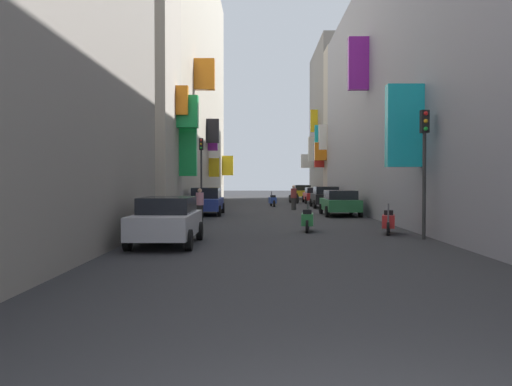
{
  "coord_description": "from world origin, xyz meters",
  "views": [
    {
      "loc": [
        -0.86,
        -3.66,
        1.96
      ],
      "look_at": [
        -1.02,
        24.05,
        1.32
      ],
      "focal_mm": 38.35,
      "sensor_mm": 36.0,
      "label": 1
    }
  ],
  "objects_px": {
    "parked_car_silver": "(167,220)",
    "traffic_light_near_corner": "(424,152)",
    "parked_car_green": "(340,202)",
    "scooter_red": "(389,221)",
    "pedestrian_crossing": "(200,205)",
    "pedestrian_near_left": "(294,198)",
    "traffic_light_far_corner": "(201,162)",
    "parked_car_yellow": "(302,192)",
    "scooter_green": "(307,219)",
    "parked_car_blue": "(206,201)",
    "parked_car_black": "(325,197)",
    "scooter_black": "(294,198)",
    "parked_car_red": "(314,195)",
    "scooter_blue": "(273,200)"
  },
  "relations": [
    {
      "from": "scooter_green",
      "to": "scooter_blue",
      "type": "distance_m",
      "value": 20.08
    },
    {
      "from": "parked_car_red",
      "to": "scooter_red",
      "type": "relative_size",
      "value": 2.47
    },
    {
      "from": "parked_car_silver",
      "to": "scooter_blue",
      "type": "bearing_deg",
      "value": 81.1
    },
    {
      "from": "parked_car_blue",
      "to": "traffic_light_far_corner",
      "type": "relative_size",
      "value": 0.96
    },
    {
      "from": "parked_car_yellow",
      "to": "pedestrian_crossing",
      "type": "relative_size",
      "value": 2.47
    },
    {
      "from": "scooter_black",
      "to": "pedestrian_near_left",
      "type": "xyz_separation_m",
      "value": [
        -0.69,
        -10.75,
        0.35
      ]
    },
    {
      "from": "scooter_green",
      "to": "scooter_black",
      "type": "relative_size",
      "value": 1.04
    },
    {
      "from": "parked_car_green",
      "to": "scooter_red",
      "type": "height_order",
      "value": "parked_car_green"
    },
    {
      "from": "parked_car_silver",
      "to": "traffic_light_near_corner",
      "type": "bearing_deg",
      "value": 10.61
    },
    {
      "from": "scooter_black",
      "to": "pedestrian_crossing",
      "type": "relative_size",
      "value": 1.16
    },
    {
      "from": "parked_car_black",
      "to": "parked_car_silver",
      "type": "relative_size",
      "value": 0.98
    },
    {
      "from": "parked_car_silver",
      "to": "traffic_light_far_corner",
      "type": "relative_size",
      "value": 0.89
    },
    {
      "from": "pedestrian_crossing",
      "to": "traffic_light_far_corner",
      "type": "xyz_separation_m",
      "value": [
        -0.88,
        8.98,
        2.37
      ]
    },
    {
      "from": "parked_car_yellow",
      "to": "pedestrian_crossing",
      "type": "bearing_deg",
      "value": -103.43
    },
    {
      "from": "scooter_green",
      "to": "traffic_light_near_corner",
      "type": "height_order",
      "value": "traffic_light_near_corner"
    },
    {
      "from": "scooter_red",
      "to": "scooter_black",
      "type": "bearing_deg",
      "value": 93.79
    },
    {
      "from": "parked_car_yellow",
      "to": "scooter_green",
      "type": "relative_size",
      "value": 2.06
    },
    {
      "from": "parked_car_black",
      "to": "parked_car_silver",
      "type": "distance_m",
      "value": 23.79
    },
    {
      "from": "parked_car_blue",
      "to": "parked_car_silver",
      "type": "bearing_deg",
      "value": -89.19
    },
    {
      "from": "scooter_black",
      "to": "parked_car_blue",
      "type": "bearing_deg",
      "value": -110.95
    },
    {
      "from": "parked_car_silver",
      "to": "scooter_green",
      "type": "height_order",
      "value": "parked_car_silver"
    },
    {
      "from": "parked_car_red",
      "to": "traffic_light_near_corner",
      "type": "distance_m",
      "value": 29.12
    },
    {
      "from": "scooter_blue",
      "to": "parked_car_red",
      "type": "bearing_deg",
      "value": 58.67
    },
    {
      "from": "parked_car_silver",
      "to": "traffic_light_near_corner",
      "type": "xyz_separation_m",
      "value": [
        8.29,
        1.55,
        2.15
      ]
    },
    {
      "from": "parked_car_black",
      "to": "scooter_black",
      "type": "height_order",
      "value": "parked_car_black"
    },
    {
      "from": "parked_car_yellow",
      "to": "scooter_green",
      "type": "height_order",
      "value": "parked_car_yellow"
    },
    {
      "from": "parked_car_blue",
      "to": "traffic_light_near_corner",
      "type": "relative_size",
      "value": 1.05
    },
    {
      "from": "parked_car_red",
      "to": "pedestrian_crossing",
      "type": "height_order",
      "value": "pedestrian_crossing"
    },
    {
      "from": "pedestrian_near_left",
      "to": "scooter_black",
      "type": "bearing_deg",
      "value": 86.33
    },
    {
      "from": "pedestrian_near_left",
      "to": "traffic_light_far_corner",
      "type": "xyz_separation_m",
      "value": [
        -6.02,
        -0.72,
        2.34
      ]
    },
    {
      "from": "traffic_light_near_corner",
      "to": "pedestrian_near_left",
      "type": "bearing_deg",
      "value": 100.14
    },
    {
      "from": "parked_car_silver",
      "to": "scooter_black",
      "type": "bearing_deg",
      "value": 79.16
    },
    {
      "from": "parked_car_black",
      "to": "parked_car_green",
      "type": "height_order",
      "value": "parked_car_black"
    },
    {
      "from": "scooter_red",
      "to": "traffic_light_near_corner",
      "type": "relative_size",
      "value": 0.42
    },
    {
      "from": "parked_car_red",
      "to": "scooter_blue",
      "type": "xyz_separation_m",
      "value": [
        -3.76,
        -6.18,
        -0.25
      ]
    },
    {
      "from": "scooter_green",
      "to": "pedestrian_crossing",
      "type": "bearing_deg",
      "value": 131.27
    },
    {
      "from": "parked_car_green",
      "to": "traffic_light_far_corner",
      "type": "bearing_deg",
      "value": 148.98
    },
    {
      "from": "scooter_black",
      "to": "parked_car_black",
      "type": "bearing_deg",
      "value": -76.8
    },
    {
      "from": "parked_car_green",
      "to": "parked_car_yellow",
      "type": "bearing_deg",
      "value": 89.95
    },
    {
      "from": "parked_car_red",
      "to": "parked_car_yellow",
      "type": "height_order",
      "value": "parked_car_yellow"
    },
    {
      "from": "traffic_light_far_corner",
      "to": "parked_car_silver",
      "type": "bearing_deg",
      "value": -87.15
    },
    {
      "from": "parked_car_yellow",
      "to": "traffic_light_near_corner",
      "type": "relative_size",
      "value": 0.91
    },
    {
      "from": "scooter_red",
      "to": "parked_car_black",
      "type": "bearing_deg",
      "value": 89.97
    },
    {
      "from": "scooter_green",
      "to": "pedestrian_crossing",
      "type": "relative_size",
      "value": 1.2
    },
    {
      "from": "parked_car_yellow",
      "to": "scooter_blue",
      "type": "relative_size",
      "value": 2.03
    },
    {
      "from": "parked_car_silver",
      "to": "pedestrian_crossing",
      "type": "distance_m",
      "value": 9.73
    },
    {
      "from": "pedestrian_crossing",
      "to": "traffic_light_near_corner",
      "type": "xyz_separation_m",
      "value": [
        8.34,
        -8.17,
        2.13
      ]
    },
    {
      "from": "parked_car_green",
      "to": "parked_car_silver",
      "type": "relative_size",
      "value": 1.05
    },
    {
      "from": "pedestrian_near_left",
      "to": "parked_car_blue",
      "type": "bearing_deg",
      "value": -137.29
    },
    {
      "from": "pedestrian_crossing",
      "to": "scooter_green",
      "type": "bearing_deg",
      "value": -48.73
    }
  ]
}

